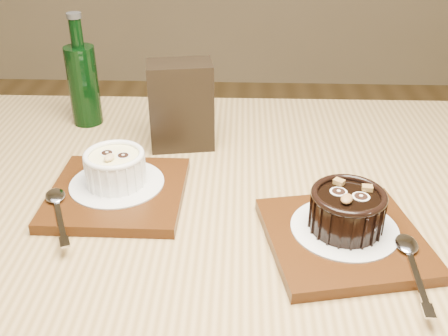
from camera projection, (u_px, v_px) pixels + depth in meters
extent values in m
cube|color=olive|center=(218.00, 226.00, 0.70)|extent=(1.20, 0.81, 0.04)
cube|color=#42200B|center=(118.00, 193.00, 0.72)|extent=(0.18, 0.18, 0.01)
cylinder|color=silver|center=(117.00, 183.00, 0.73)|extent=(0.13, 0.13, 0.00)
cylinder|color=white|center=(115.00, 170.00, 0.71)|extent=(0.08, 0.08, 0.04)
cylinder|color=#FFF59B|center=(114.00, 157.00, 0.71)|extent=(0.07, 0.07, 0.00)
torus|color=white|center=(114.00, 155.00, 0.70)|extent=(0.08, 0.08, 0.01)
cylinder|color=black|center=(107.00, 153.00, 0.71)|extent=(0.02, 0.02, 0.00)
cylinder|color=black|center=(123.00, 155.00, 0.70)|extent=(0.02, 0.02, 0.00)
ellipsoid|color=tan|center=(109.00, 157.00, 0.69)|extent=(0.02, 0.02, 0.01)
cube|color=#42200B|center=(344.00, 238.00, 0.63)|extent=(0.21, 0.21, 0.01)
cylinder|color=silver|center=(344.00, 228.00, 0.64)|extent=(0.13, 0.13, 0.00)
cylinder|color=black|center=(347.00, 212.00, 0.62)|extent=(0.08, 0.08, 0.04)
cylinder|color=black|center=(349.00, 197.00, 0.61)|extent=(0.07, 0.07, 0.00)
torus|color=black|center=(349.00, 195.00, 0.61)|extent=(0.09, 0.09, 0.01)
cylinder|color=black|center=(339.00, 191.00, 0.62)|extent=(0.02, 0.02, 0.00)
cylinder|color=black|center=(361.00, 196.00, 0.61)|extent=(0.02, 0.02, 0.00)
ellipsoid|color=brown|center=(347.00, 199.00, 0.60)|extent=(0.02, 0.02, 0.01)
cube|color=brown|center=(339.00, 182.00, 0.63)|extent=(0.02, 0.01, 0.01)
cube|color=brown|center=(367.00, 188.00, 0.62)|extent=(0.01, 0.01, 0.01)
cube|color=black|center=(181.00, 105.00, 0.83)|extent=(0.11, 0.08, 0.14)
cylinder|color=black|center=(84.00, 86.00, 0.90)|extent=(0.05, 0.05, 0.14)
cylinder|color=black|center=(76.00, 33.00, 0.86)|extent=(0.02, 0.02, 0.05)
cylinder|color=#333333|center=(74.00, 15.00, 0.84)|extent=(0.02, 0.02, 0.01)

